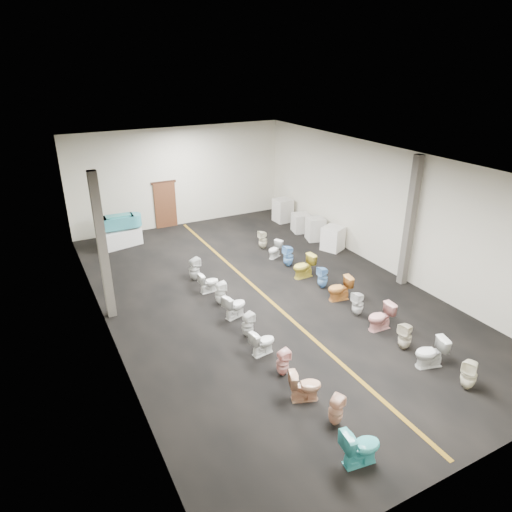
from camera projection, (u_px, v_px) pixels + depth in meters
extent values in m
plane|color=black|center=(263.00, 294.00, 15.28)|extent=(16.00, 16.00, 0.00)
plane|color=black|center=(264.00, 160.00, 13.47)|extent=(16.00, 16.00, 0.00)
plane|color=beige|center=(180.00, 177.00, 20.86)|extent=(10.00, 0.00, 10.00)
plane|color=beige|center=(484.00, 375.00, 7.89)|extent=(10.00, 0.00, 10.00)
plane|color=beige|center=(100.00, 262.00, 12.24)|extent=(0.00, 16.00, 16.00)
plane|color=beige|center=(384.00, 209.00, 16.51)|extent=(0.00, 16.00, 16.00)
cube|color=brown|center=(263.00, 294.00, 15.28)|extent=(0.12, 15.60, 0.01)
cube|color=#562D19|center=(165.00, 205.00, 20.95)|extent=(1.00, 0.10, 2.10)
cube|color=#331C11|center=(163.00, 182.00, 20.53)|extent=(1.15, 0.08, 0.10)
cube|color=#59544C|center=(102.00, 248.00, 13.16)|extent=(0.25, 0.25, 4.50)
cube|color=#59544C|center=(410.00, 222.00, 15.18)|extent=(0.25, 0.25, 4.50)
cube|color=white|center=(121.00, 238.00, 19.09)|extent=(1.74, 1.12, 0.71)
cube|color=teal|center=(119.00, 222.00, 18.81)|extent=(1.22, 0.69, 0.50)
cylinder|color=teal|center=(104.00, 224.00, 18.57)|extent=(0.66, 0.66, 0.50)
cylinder|color=teal|center=(133.00, 220.00, 19.06)|extent=(0.66, 0.66, 0.50)
cube|color=teal|center=(118.00, 217.00, 18.73)|extent=(1.01, 0.49, 0.20)
cube|color=white|center=(333.00, 238.00, 18.65)|extent=(1.01, 1.01, 0.98)
cube|color=beige|center=(315.00, 229.00, 19.67)|extent=(0.90, 0.90, 0.99)
cube|color=beige|center=(301.00, 223.00, 20.62)|extent=(0.88, 0.88, 0.83)
cube|color=beige|center=(283.00, 210.00, 21.87)|extent=(0.79, 0.79, 1.10)
imported|color=#3BB1B3|center=(361.00, 446.00, 8.79)|extent=(0.85, 0.56, 0.82)
imported|color=#DDA687|center=(336.00, 411.00, 9.75)|extent=(0.43, 0.42, 0.71)
imported|color=tan|center=(305.00, 386.00, 10.46)|extent=(0.85, 0.65, 0.76)
imported|color=#E9A8A1|center=(283.00, 363.00, 11.29)|extent=(0.35, 0.34, 0.71)
imported|color=white|center=(263.00, 342.00, 12.10)|extent=(0.75, 0.49, 0.71)
imported|color=silver|center=(248.00, 325.00, 12.86)|extent=(0.40, 0.39, 0.73)
imported|color=white|center=(235.00, 306.00, 13.82)|extent=(0.83, 0.61, 0.76)
imported|color=white|center=(220.00, 293.00, 14.57)|extent=(0.37, 0.37, 0.76)
imported|color=white|center=(209.00, 282.00, 15.33)|extent=(0.70, 0.42, 0.70)
imported|color=silver|center=(194.00, 269.00, 16.12)|extent=(0.45, 0.45, 0.83)
imported|color=#F1EBC9|center=(469.00, 374.00, 10.80)|extent=(0.49, 0.48, 0.81)
imported|color=white|center=(431.00, 353.00, 11.58)|extent=(0.89, 0.65, 0.81)
imported|color=beige|center=(405.00, 336.00, 12.28)|extent=(0.43, 0.43, 0.79)
imported|color=pink|center=(381.00, 317.00, 13.17)|extent=(0.81, 0.49, 0.80)
imported|color=silver|center=(358.00, 304.00, 13.91)|extent=(0.39, 0.38, 0.78)
imported|color=orange|center=(340.00, 289.00, 14.79)|extent=(0.85, 0.57, 0.81)
imported|color=#74AFE7|center=(323.00, 277.00, 15.58)|extent=(0.36, 0.35, 0.77)
imported|color=yellow|center=(304.00, 266.00, 16.31)|extent=(0.84, 0.50, 0.84)
imported|color=#75B6F4|center=(288.00, 256.00, 17.19)|extent=(0.39, 0.39, 0.83)
imported|color=white|center=(275.00, 250.00, 17.96)|extent=(0.75, 0.61, 0.67)
imported|color=#F1E9C9|center=(263.00, 240.00, 18.80)|extent=(0.37, 0.36, 0.77)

